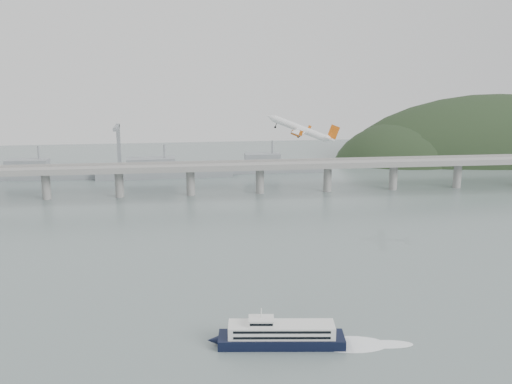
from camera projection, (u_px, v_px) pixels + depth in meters
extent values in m
plane|color=slate|center=(272.00, 311.00, 239.93)|extent=(900.00, 900.00, 0.00)
cube|color=gray|center=(232.00, 167.00, 428.36)|extent=(800.00, 22.00, 2.20)
cube|color=gray|center=(233.00, 167.00, 417.76)|extent=(800.00, 0.60, 1.80)
cube|color=gray|center=(231.00, 161.00, 438.03)|extent=(800.00, 0.60, 1.80)
cylinder|color=gray|center=(46.00, 186.00, 415.96)|extent=(6.00, 6.00, 21.00)
cylinder|color=gray|center=(119.00, 184.00, 421.68)|extent=(6.00, 6.00, 21.00)
cylinder|color=gray|center=(191.00, 182.00, 427.39)|extent=(6.00, 6.00, 21.00)
cylinder|color=gray|center=(260.00, 180.00, 433.10)|extent=(6.00, 6.00, 21.00)
cylinder|color=gray|center=(327.00, 179.00, 438.82)|extent=(6.00, 6.00, 21.00)
cylinder|color=gray|center=(393.00, 177.00, 444.53)|extent=(6.00, 6.00, 21.00)
cylinder|color=gray|center=(457.00, 175.00, 450.24)|extent=(6.00, 6.00, 21.00)
ellipsoid|color=black|center=(493.00, 173.00, 593.62)|extent=(320.00, 150.00, 156.00)
ellipsoid|color=black|center=(405.00, 171.00, 571.71)|extent=(140.00, 110.00, 96.00)
cube|color=slate|center=(40.00, 174.00, 482.55)|extent=(95.67, 20.15, 8.00)
cube|color=slate|center=(27.00, 164.00, 479.59)|extent=(33.90, 15.02, 8.00)
cylinder|color=slate|center=(39.00, 154.00, 478.81)|extent=(1.60, 1.60, 14.00)
cube|color=slate|center=(165.00, 172.00, 489.15)|extent=(110.55, 21.43, 8.00)
cube|color=slate|center=(151.00, 163.00, 486.02)|extent=(39.01, 16.73, 8.00)
cylinder|color=slate|center=(165.00, 153.00, 485.41)|extent=(1.60, 1.60, 14.00)
cube|color=slate|center=(272.00, 167.00, 509.09)|extent=(85.00, 13.60, 8.00)
cube|color=slate|center=(262.00, 158.00, 506.25)|extent=(29.75, 11.90, 8.00)
cylinder|color=slate|center=(272.00, 149.00, 505.35)|extent=(1.60, 1.60, 14.00)
cube|color=slate|center=(119.00, 147.00, 514.63)|extent=(3.00, 3.00, 40.00)
cube|color=slate|center=(116.00, 128.00, 500.77)|extent=(3.00, 28.00, 3.00)
cube|color=black|center=(281.00, 340.00, 212.25)|extent=(45.54, 15.67, 3.57)
cone|color=black|center=(213.00, 340.00, 212.14)|extent=(4.84, 4.05, 3.57)
cube|color=silver|center=(281.00, 330.00, 211.31)|extent=(38.25, 13.09, 4.46)
cube|color=black|center=(282.00, 333.00, 206.66)|extent=(33.71, 3.96, 0.89)
cube|color=black|center=(282.00, 338.00, 207.16)|extent=(33.71, 3.96, 0.89)
cube|color=black|center=(281.00, 321.00, 215.42)|extent=(33.71, 3.96, 0.89)
cube|color=black|center=(281.00, 326.00, 215.92)|extent=(33.71, 3.96, 0.89)
cube|color=silver|center=(261.00, 321.00, 210.48)|extent=(9.57, 7.21, 2.32)
cube|color=black|center=(261.00, 325.00, 207.40)|extent=(7.99, 1.01, 0.89)
cylinder|color=silver|center=(261.00, 313.00, 209.82)|extent=(0.49, 0.49, 3.57)
ellipsoid|color=white|center=(351.00, 344.00, 212.78)|extent=(26.98, 15.66, 0.18)
ellipsoid|color=white|center=(386.00, 344.00, 212.84)|extent=(19.88, 8.56, 0.18)
cylinder|color=white|center=(300.00, 128.00, 334.69)|extent=(29.73, 15.44, 14.15)
cone|color=white|center=(271.00, 117.00, 336.92)|extent=(6.62, 5.75, 5.30)
cone|color=white|center=(331.00, 139.00, 332.26)|extent=(7.41, 5.74, 5.67)
cube|color=white|center=(301.00, 131.00, 334.82)|extent=(17.03, 37.42, 4.07)
cube|color=white|center=(329.00, 137.00, 332.21)|extent=(7.47, 13.72, 2.10)
cube|color=#CC560D|center=(334.00, 132.00, 331.19)|extent=(6.93, 2.39, 8.46)
cylinder|color=#CC560D|center=(299.00, 132.00, 341.26)|extent=(5.81, 4.34, 3.99)
cylinder|color=black|center=(295.00, 130.00, 341.56)|extent=(2.01, 2.74, 2.54)
cube|color=white|center=(299.00, 130.00, 340.99)|extent=(2.99, 1.22, 2.19)
cylinder|color=#CC560D|center=(296.00, 133.00, 329.55)|extent=(5.81, 4.34, 3.99)
cylinder|color=black|center=(292.00, 132.00, 329.84)|extent=(2.01, 2.74, 2.54)
cube|color=white|center=(296.00, 132.00, 329.28)|extent=(2.99, 1.22, 2.19)
cylinder|color=black|center=(300.00, 134.00, 338.07)|extent=(1.36, 0.67, 2.65)
cylinder|color=black|center=(300.00, 136.00, 338.37)|extent=(1.63, 0.88, 1.57)
cylinder|color=black|center=(299.00, 135.00, 332.53)|extent=(1.36, 0.67, 2.65)
cylinder|color=black|center=(298.00, 137.00, 332.83)|extent=(1.63, 0.88, 1.57)
cylinder|color=black|center=(276.00, 125.00, 337.11)|extent=(1.36, 0.67, 2.65)
cylinder|color=black|center=(275.00, 127.00, 337.41)|extent=(1.63, 0.88, 1.57)
cube|color=#CC560D|center=(309.00, 128.00, 352.33)|extent=(2.52, 0.94, 3.10)
cube|color=#CC560D|center=(301.00, 133.00, 316.11)|extent=(2.52, 0.94, 3.10)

